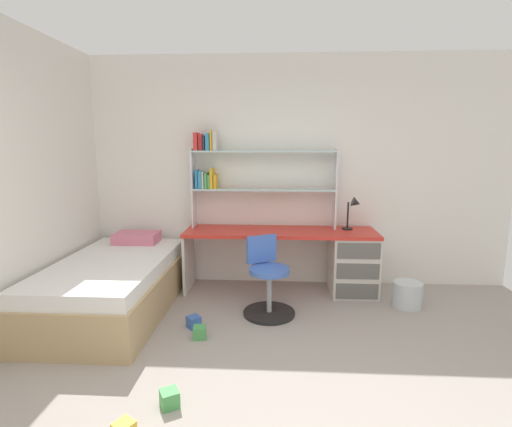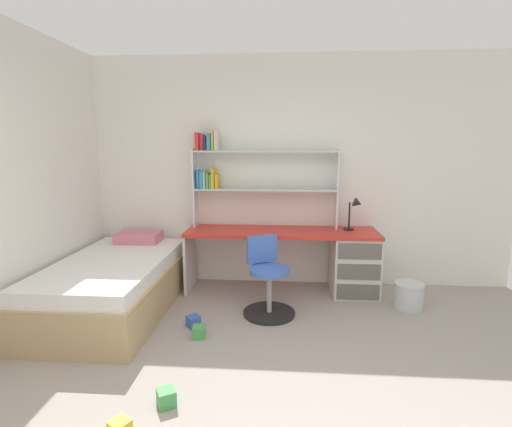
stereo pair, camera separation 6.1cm
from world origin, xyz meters
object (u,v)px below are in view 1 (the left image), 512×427
at_px(desk, 331,257).
at_px(swivel_chair, 268,284).
at_px(bookshelf_hutch, 242,171).
at_px(toy_block_green_2, 170,399).
at_px(desk_lamp, 354,208).
at_px(toy_block_blue_0, 194,322).
at_px(waste_bin, 407,294).
at_px(toy_block_green_5, 200,332).
at_px(bed_platform, 114,285).

height_order(desk, swivel_chair, swivel_chair).
bearing_deg(bookshelf_hutch, toy_block_green_2, -96.89).
relative_size(desk_lamp, toy_block_green_2, 3.42).
xyz_separation_m(desk_lamp, toy_block_blue_0, (-1.64, -1.04, -0.92)).
xyz_separation_m(waste_bin, toy_block_blue_0, (-2.14, -0.59, -0.08)).
xyz_separation_m(desk_lamp, toy_block_green_5, (-1.54, -1.23, -0.92)).
height_order(desk, bookshelf_hutch, bookshelf_hutch).
bearing_deg(desk, toy_block_blue_0, -145.10).
bearing_deg(toy_block_green_2, desk_lamp, 53.86).
relative_size(bookshelf_hutch, swivel_chair, 2.16).
xyz_separation_m(toy_block_green_2, toy_block_green_5, (0.02, 0.90, -0.00)).
height_order(swivel_chair, toy_block_green_5, swivel_chair).
distance_m(desk, toy_block_green_5, 1.78).
bearing_deg(bookshelf_hutch, bed_platform, -146.16).
bearing_deg(toy_block_green_5, bed_platform, 152.46).
bearing_deg(toy_block_green_2, bed_platform, 124.38).
height_order(bed_platform, toy_block_green_2, bed_platform).
height_order(swivel_chair, bed_platform, swivel_chair).
bearing_deg(swivel_chair, bookshelf_hutch, 112.53).
bearing_deg(toy_block_green_5, desk, 41.97).
bearing_deg(bed_platform, toy_block_green_5, -27.54).
xyz_separation_m(desk, desk_lamp, (0.24, 0.07, 0.56)).
height_order(bookshelf_hutch, bed_platform, bookshelf_hutch).
bearing_deg(toy_block_blue_0, waste_bin, 15.36).
xyz_separation_m(desk, swivel_chair, (-0.71, -0.62, -0.11)).
distance_m(desk_lamp, toy_block_green_5, 2.18).
bearing_deg(desk, bookshelf_hutch, 170.69).
bearing_deg(toy_block_blue_0, toy_block_green_5, -63.72).
distance_m(swivel_chair, toy_block_blue_0, 0.80).
bearing_deg(toy_block_blue_0, bed_platform, 160.33).
height_order(swivel_chair, toy_block_green_2, swivel_chair).
bearing_deg(bookshelf_hutch, swivel_chair, -67.47).
bearing_deg(swivel_chair, toy_block_blue_0, -152.89).
height_order(bookshelf_hutch, desk_lamp, bookshelf_hutch).
bearing_deg(waste_bin, swivel_chair, -170.70).
distance_m(bookshelf_hutch, swivel_chair, 1.38).
height_order(desk_lamp, waste_bin, desk_lamp).
distance_m(swivel_chair, waste_bin, 1.49).
bearing_deg(desk_lamp, swivel_chair, -144.20).
bearing_deg(bed_platform, toy_block_blue_0, -19.67).
relative_size(desk, toy_block_green_5, 20.14).
distance_m(desk, swivel_chair, 0.95).
xyz_separation_m(bed_platform, toy_block_green_2, (0.96, -1.41, -0.22)).
relative_size(desk_lamp, toy_block_green_5, 3.55).
xyz_separation_m(waste_bin, toy_block_green_5, (-2.04, -0.78, -0.08)).
relative_size(bookshelf_hutch, bed_platform, 0.87).
distance_m(desk, desk_lamp, 0.62).
distance_m(bookshelf_hutch, toy_block_green_2, 2.62).
distance_m(desk_lamp, bed_platform, 2.72).
distance_m(bed_platform, waste_bin, 3.04).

